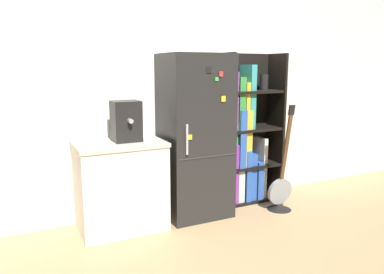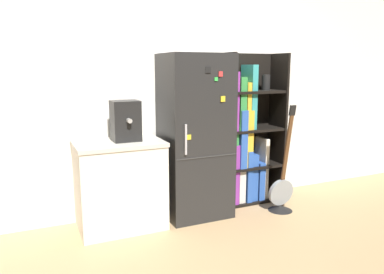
# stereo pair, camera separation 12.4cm
# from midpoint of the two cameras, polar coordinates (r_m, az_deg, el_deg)

# --- Properties ---
(ground_plane) EXTENTS (16.00, 16.00, 0.00)m
(ground_plane) POSITION_cam_midpoint_polar(r_m,az_deg,el_deg) (4.12, 2.32, -12.32)
(ground_plane) COLOR tan
(wall_back) EXTENTS (8.00, 0.05, 2.60)m
(wall_back) POSITION_cam_midpoint_polar(r_m,az_deg,el_deg) (4.24, -0.45, 6.47)
(wall_back) COLOR white
(wall_back) RESTS_ON ground_plane
(refrigerator) EXTENTS (0.69, 0.60, 1.74)m
(refrigerator) POSITION_cam_midpoint_polar(r_m,az_deg,el_deg) (4.01, 1.37, 0.07)
(refrigerator) COLOR black
(refrigerator) RESTS_ON ground_plane
(bookshelf) EXTENTS (0.74, 0.37, 1.77)m
(bookshelf) POSITION_cam_midpoint_polar(r_m,az_deg,el_deg) (4.49, 8.86, -0.38)
(bookshelf) COLOR black
(bookshelf) RESTS_ON ground_plane
(kitchen_counter) EXTENTS (0.85, 0.60, 0.89)m
(kitchen_counter) POSITION_cam_midpoint_polar(r_m,az_deg,el_deg) (3.84, -10.01, -7.15)
(kitchen_counter) COLOR silver
(kitchen_counter) RESTS_ON ground_plane
(espresso_machine) EXTENTS (0.27, 0.29, 0.40)m
(espresso_machine) POSITION_cam_midpoint_polar(r_m,az_deg,el_deg) (3.71, -9.15, 2.45)
(espresso_machine) COLOR black
(espresso_machine) RESTS_ON kitchen_counter
(guitar) EXTENTS (0.31, 0.29, 1.21)m
(guitar) POSITION_cam_midpoint_polar(r_m,az_deg,el_deg) (4.40, 14.22, -8.67)
(guitar) COLOR black
(guitar) RESTS_ON ground_plane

